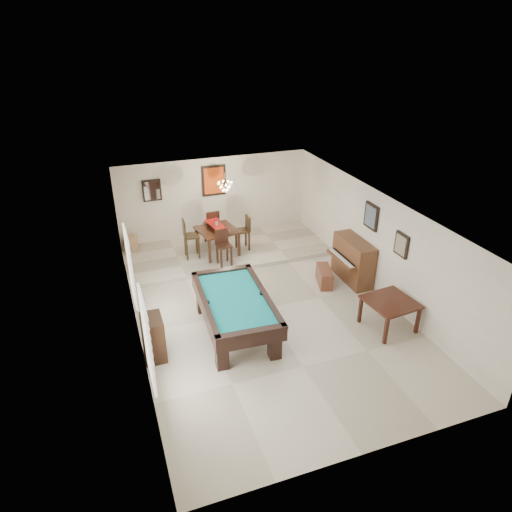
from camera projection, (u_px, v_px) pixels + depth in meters
ground_plane at (264, 309)px, 11.13m from camera, size 6.00×9.00×0.02m
wall_back at (214, 199)px, 14.31m from camera, size 6.00×0.04×2.60m
wall_front at (371, 394)px, 6.76m from camera, size 6.00×0.04×2.60m
wall_left at (132, 284)px, 9.64m from camera, size 0.04×9.00×2.60m
wall_right at (377, 243)px, 11.43m from camera, size 0.04×9.00×2.60m
ceiling at (265, 209)px, 9.94m from camera, size 6.00×9.00×0.04m
dining_step at (227, 251)px, 13.82m from camera, size 6.00×2.50×0.12m
window_left_front at (147, 340)px, 7.76m from camera, size 0.06×1.00×1.70m
window_left_rear at (130, 266)px, 10.10m from camera, size 0.06×1.00×1.70m
pool_table at (235, 316)px, 10.07m from camera, size 1.58×2.74×0.89m
square_table at (389, 314)px, 10.28m from camera, size 1.13×1.13×0.71m
upright_piano at (349, 261)px, 12.08m from camera, size 0.79×1.41×1.17m
piano_bench at (324, 276)px, 12.08m from camera, size 0.54×0.88×0.45m
apothecary_chest at (153, 338)px, 9.32m from camera, size 0.42×0.63×0.95m
dining_table at (217, 239)px, 13.35m from camera, size 1.24×1.24×0.89m
flower_vase at (217, 221)px, 13.09m from camera, size 0.16×0.16×0.25m
dining_chair_south at (224, 248)px, 12.67m from camera, size 0.42×0.42×1.02m
dining_chair_north at (211, 227)px, 13.91m from camera, size 0.44×0.44×1.10m
dining_chair_west at (192, 239)px, 13.06m from camera, size 0.46×0.46×1.16m
dining_chair_east at (242, 233)px, 13.55m from camera, size 0.39×0.39×1.05m
corner_bench at (131, 243)px, 13.66m from camera, size 0.43×0.50×0.41m
chandelier at (225, 183)px, 12.81m from camera, size 0.44×0.44×0.60m
back_painting at (214, 180)px, 14.00m from camera, size 0.75×0.06×0.95m
back_mirror at (152, 190)px, 13.48m from camera, size 0.55×0.06×0.65m
right_picture_upper at (371, 216)px, 11.40m from camera, size 0.06×0.55×0.65m
right_picture_lower at (402, 245)px, 10.40m from camera, size 0.06×0.45×0.55m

